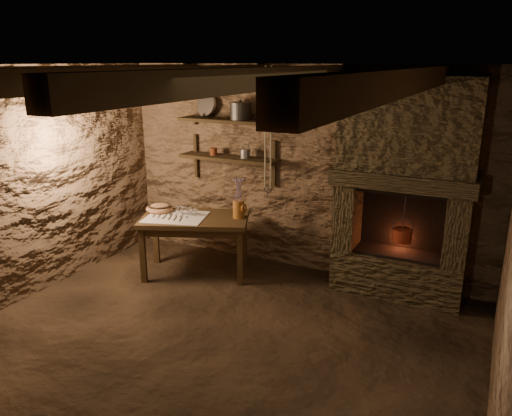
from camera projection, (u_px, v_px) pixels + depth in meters
The scene contains 24 objects.
floor at pixel (212, 344), 4.45m from camera, with size 4.50×4.50×0.00m, color black.
back_wall at pixel (299, 170), 5.83m from camera, with size 4.50×0.04×2.40m, color #4C3523.
left_wall at pixel (20, 187), 5.08m from camera, with size 0.04×4.00×2.40m, color #4C3523.
right_wall at pixel (512, 264), 3.15m from camera, with size 0.04×4.00×2.40m, color #4C3523.
ceiling at pixel (204, 65), 3.77m from camera, with size 4.50×4.00×0.04m, color black.
beam_far_left at pixel (61, 75), 4.44m from camera, with size 0.14×3.95×0.16m, color black.
beam_mid_left at pixel (151, 77), 4.01m from camera, with size 0.14×3.95×0.16m, color black.
beam_mid_right at pixel (263, 79), 3.58m from camera, with size 0.14×3.95×0.16m, color black.
beam_far_right at pixel (405, 81), 3.15m from camera, with size 0.14×3.95×0.16m, color black.
shelf_lower at pixel (228, 158), 6.03m from camera, with size 1.25×0.30×0.04m, color black.
shelf_upper at pixel (228, 121), 5.90m from camera, with size 1.25×0.30×0.04m, color black.
hearth at pixel (404, 184), 5.09m from camera, with size 1.43×0.51×2.30m.
work_table at pixel (196, 243), 5.85m from camera, with size 1.40×1.12×0.70m.
linen_cloth at pixel (176, 217), 5.74m from camera, with size 0.67×0.54×0.01m, color beige.
pewter_cutlery_row at pixel (175, 217), 5.72m from camera, with size 0.57×0.22×0.01m, color gray, non-canonical shape.
drinking_glasses at pixel (184, 210), 5.83m from camera, with size 0.22×0.07×0.09m, color white, non-canonical shape.
stoneware_jug at pixel (239, 201), 5.67m from camera, with size 0.15×0.14×0.47m.
wooden_bowl at pixel (160, 209), 5.95m from camera, with size 0.33×0.33×0.12m, color #A16D46.
iron_stockpot at pixel (240, 112), 5.79m from camera, with size 0.24×0.24×0.18m, color #2A2825.
tin_pan at pixel (207, 105), 6.09m from camera, with size 0.28×0.28×0.04m, color #969691.
small_kettle at pixel (245, 154), 5.91m from camera, with size 0.16×0.12×0.17m, color #969691, non-canonical shape.
rusty_tin at pixel (214, 152), 6.10m from camera, with size 0.09×0.09×0.09m, color #5B2612.
red_pot at pixel (402, 234), 5.18m from camera, with size 0.22×0.22×0.54m.
hanging_ropes at pixel (268, 129), 4.82m from camera, with size 0.08×0.08×1.20m, color #C3B489, non-canonical shape.
Camera 1 is at (2.11, -3.33, 2.44)m, focal length 35.00 mm.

